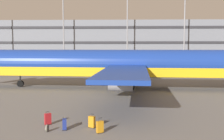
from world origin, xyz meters
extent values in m
plane|color=slate|center=(0.00, 0.00, 0.00)|extent=(600.00, 600.00, 0.00)
cube|color=slate|center=(0.00, 52.88, 6.81)|extent=(126.75, 14.76, 13.62)
cube|color=#2D2D33|center=(0.00, 45.40, 2.27)|extent=(125.48, 0.24, 0.70)
cube|color=#2D2D33|center=(0.00, 45.40, 6.81)|extent=(125.48, 0.24, 0.70)
cube|color=#2D2D33|center=(0.00, 45.40, 11.35)|extent=(125.48, 0.24, 0.70)
cylinder|color=navy|center=(-1.43, -0.46, 3.28)|extent=(36.16, 5.98, 3.59)
cube|color=yellow|center=(-1.43, -0.46, 2.30)|extent=(34.72, 5.81, 1.15)
cube|color=navy|center=(-1.05, -9.86, 3.01)|extent=(5.40, 15.38, 0.36)
cube|color=navy|center=(0.20, 8.81, 3.01)|extent=(5.40, 15.38, 0.36)
cylinder|color=#9E9EA3|center=(-1.37, -7.11, 1.73)|extent=(2.69, 2.14, 1.97)
cylinder|color=#9E9EA3|center=(-0.48, 6.12, 1.73)|extent=(2.69, 2.14, 1.97)
cylinder|color=black|center=(-15.08, 0.45, 0.45)|extent=(0.92, 0.41, 0.90)
cylinder|color=slate|center=(-15.08, 0.45, 1.19)|extent=(0.20, 0.20, 1.49)
cylinder|color=black|center=(-0.09, -2.08, 0.45)|extent=(0.92, 0.41, 0.90)
cylinder|color=slate|center=(-0.09, -2.08, 1.19)|extent=(0.20, 0.20, 1.49)
cylinder|color=black|center=(0.11, 0.96, 0.45)|extent=(0.92, 0.41, 0.90)
cylinder|color=slate|center=(0.11, 0.96, 1.19)|extent=(0.20, 0.20, 1.49)
cylinder|color=gray|center=(-17.85, 41.16, 11.65)|extent=(0.36, 0.36, 23.30)
cylinder|color=gray|center=(0.38, 41.16, 10.97)|extent=(0.36, 0.36, 21.95)
cylinder|color=gray|center=(16.47, 41.16, 9.33)|extent=(0.36, 0.36, 18.67)
cube|color=orange|center=(-3.30, -17.68, 0.42)|extent=(0.49, 0.41, 0.75)
cylinder|color=#333338|center=(-3.16, -17.66, 0.86)|extent=(0.02, 0.02, 0.12)
cylinder|color=#333338|center=(-3.37, -17.56, 0.86)|extent=(0.02, 0.02, 0.12)
cube|color=black|center=(-3.27, -17.61, 0.92)|extent=(0.22, 0.12, 0.02)
cylinder|color=black|center=(-3.19, -17.84, 0.03)|extent=(0.04, 0.05, 0.05)
cylinder|color=black|center=(-3.49, -17.69, 0.03)|extent=(0.04, 0.05, 0.05)
cylinder|color=black|center=(-3.10, -17.66, 0.03)|extent=(0.04, 0.05, 0.05)
cylinder|color=black|center=(-3.41, -17.51, 0.03)|extent=(0.04, 0.05, 0.05)
cube|color=#B21E23|center=(-6.44, -17.11, 0.43)|extent=(0.48, 0.43, 0.77)
cylinder|color=#333338|center=(-6.37, -16.99, 0.87)|extent=(0.02, 0.02, 0.10)
cylinder|color=#333338|center=(-6.57, -17.13, 0.87)|extent=(0.02, 0.02, 0.10)
cube|color=black|center=(-6.47, -17.06, 0.92)|extent=(0.21, 0.17, 0.02)
cylinder|color=black|center=(-6.25, -17.07, 0.03)|extent=(0.05, 0.05, 0.05)
cylinder|color=black|center=(-6.53, -17.28, 0.03)|extent=(0.05, 0.05, 0.05)
cylinder|color=black|center=(-6.34, -16.94, 0.03)|extent=(0.05, 0.05, 0.05)
cylinder|color=black|center=(-6.63, -17.15, 0.03)|extent=(0.05, 0.05, 0.05)
cube|color=navy|center=(-5.05, -18.16, 0.39)|extent=(0.34, 0.48, 0.68)
cylinder|color=#333338|center=(-5.15, -18.06, 0.78)|extent=(0.02, 0.02, 0.11)
cylinder|color=#333338|center=(-5.10, -18.30, 0.78)|extent=(0.02, 0.02, 0.11)
cube|color=black|center=(-5.12, -18.18, 0.84)|extent=(0.07, 0.24, 0.02)
cylinder|color=black|center=(-4.98, -17.97, 0.03)|extent=(0.05, 0.03, 0.05)
cylinder|color=black|center=(-4.91, -18.31, 0.03)|extent=(0.05, 0.03, 0.05)
cylinder|color=black|center=(-5.18, -18.01, 0.03)|extent=(0.05, 0.03, 0.05)
cylinder|color=black|center=(-5.11, -18.36, 0.03)|extent=(0.05, 0.03, 0.05)
cube|color=orange|center=(-2.67, -18.78, 0.41)|extent=(0.48, 0.40, 0.73)
cylinder|color=#333338|center=(-2.74, -18.89, 0.89)|extent=(0.02, 0.02, 0.21)
cylinder|color=#333338|center=(-2.54, -18.77, 0.89)|extent=(0.02, 0.02, 0.21)
cube|color=black|center=(-2.64, -18.83, 0.99)|extent=(0.22, 0.15, 0.02)
cylinder|color=black|center=(-2.86, -18.80, 0.03)|extent=(0.04, 0.05, 0.05)
cylinder|color=black|center=(-2.56, -18.62, 0.03)|extent=(0.04, 0.05, 0.05)
cylinder|color=black|center=(-2.77, -18.94, 0.03)|extent=(0.04, 0.05, 0.05)
cylinder|color=black|center=(-2.48, -18.75, 0.03)|extent=(0.04, 0.05, 0.05)
ellipsoid|color=gray|center=(-6.08, -18.63, 0.24)|extent=(0.20, 0.36, 0.49)
ellipsoid|color=gray|center=(-6.16, -18.63, 0.17)|extent=(0.09, 0.25, 0.22)
torus|color=black|center=(-6.05, -18.63, 0.50)|extent=(0.02, 0.08, 0.08)
cube|color=black|center=(-6.00, -18.73, 0.24)|extent=(0.03, 0.04, 0.41)
cube|color=black|center=(-5.99, -18.54, 0.24)|extent=(0.03, 0.04, 0.41)
camera|label=1|loc=(-1.35, -35.10, 5.41)|focal=42.71mm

